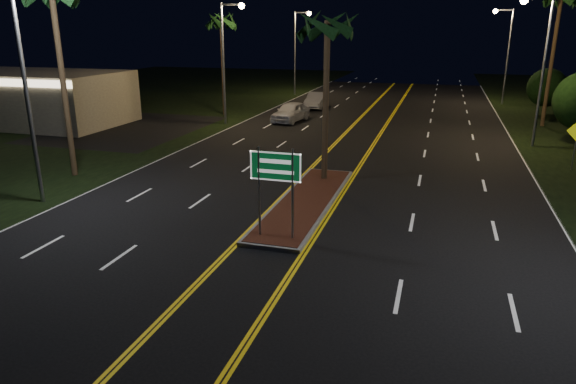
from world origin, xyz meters
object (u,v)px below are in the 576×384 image
at_px(shrub_far, 547,88).
at_px(car_near, 291,110).
at_px(streetlight_right_far, 505,45).
at_px(highway_sign, 276,175).
at_px(palm_left_far, 221,21).
at_px(streetlight_left_mid, 228,50).
at_px(commercial_building, 28,97).
at_px(streetlight_right_mid, 539,55).
at_px(median_island, 306,202).
at_px(streetlight_left_near, 31,68).
at_px(car_far, 316,99).
at_px(streetlight_left_far, 298,43).
at_px(palm_median, 327,26).
at_px(palm_right_far, 561,0).

xyz_separation_m(shrub_far, car_near, (-20.16, -9.55, -1.42)).
bearing_deg(streetlight_right_far, highway_sign, -105.15).
bearing_deg(palm_left_far, car_near, -13.52).
height_order(streetlight_left_mid, streetlight_right_far, same).
relative_size(commercial_building, streetlight_right_mid, 1.67).
xyz_separation_m(streetlight_right_far, car_near, (-16.98, -15.55, -4.74)).
bearing_deg(median_island, streetlight_left_mid, 121.98).
relative_size(streetlight_left_near, car_near, 1.64).
distance_m(streetlight_left_mid, car_far, 12.20).
distance_m(streetlight_left_far, palm_left_far, 16.28).
bearing_deg(highway_sign, commercial_building, 146.52).
relative_size(streetlight_left_mid, palm_left_far, 1.02).
bearing_deg(streetlight_left_mid, streetlight_left_near, -90.00).
relative_size(streetlight_left_far, shrub_far, 2.27).
relative_size(palm_median, shrub_far, 2.10).
distance_m(median_island, palm_left_far, 25.76).
distance_m(streetlight_right_mid, palm_right_far, 9.00).
distance_m(commercial_building, streetlight_right_far, 42.88).
height_order(median_island, car_far, car_far).
bearing_deg(streetlight_left_mid, car_near, 29.98).
height_order(highway_sign, car_far, highway_sign).
distance_m(streetlight_left_mid, palm_left_far, 5.01).
distance_m(palm_median, palm_left_far, 21.69).
bearing_deg(median_island, commercial_building, 153.45).
distance_m(streetlight_left_near, palm_left_far, 24.19).
xyz_separation_m(commercial_building, streetlight_left_near, (15.39, -15.99, 3.65)).
xyz_separation_m(streetlight_left_mid, car_far, (4.51, 10.27, -4.81)).
xyz_separation_m(streetlight_left_far, car_far, (4.51, -9.73, -4.81)).
height_order(streetlight_left_far, palm_right_far, palm_right_far).
distance_m(shrub_far, car_far, 20.04).
xyz_separation_m(median_island, car_near, (-6.36, 19.45, 0.83)).
xyz_separation_m(streetlight_left_mid, streetlight_right_mid, (21.23, -2.00, 0.00)).
bearing_deg(streetlight_left_mid, commercial_building, -165.39).
relative_size(streetlight_left_mid, palm_median, 1.08).
height_order(streetlight_right_mid, car_far, streetlight_right_mid).
bearing_deg(palm_right_far, palm_median, -123.28).
bearing_deg(shrub_far, palm_left_far, -163.26).
bearing_deg(streetlight_right_far, car_near, -137.51).
bearing_deg(streetlight_left_near, car_far, 81.53).
xyz_separation_m(streetlight_left_near, streetlight_left_mid, (0.00, 20.00, 0.00)).
bearing_deg(streetlight_right_far, shrub_far, -62.02).
height_order(shrub_far, car_far, shrub_far).
distance_m(commercial_building, streetlight_left_near, 22.49).
bearing_deg(streetlight_right_mid, streetlight_left_near, -139.70).
relative_size(shrub_far, car_far, 0.78).
height_order(streetlight_left_mid, palm_median, streetlight_left_mid).
bearing_deg(streetlight_left_far, commercial_building, -122.65).
xyz_separation_m(streetlight_right_far, palm_median, (-10.61, -31.50, 1.62)).
bearing_deg(car_near, streetlight_right_far, 50.67).
bearing_deg(car_near, car_far, 96.32).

